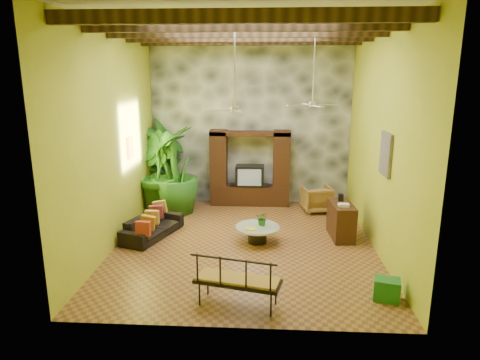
# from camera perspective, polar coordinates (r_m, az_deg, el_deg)

# --- Properties ---
(ground) EXTENTS (7.00, 7.00, 0.00)m
(ground) POSITION_cam_1_polar(r_m,az_deg,el_deg) (10.30, 0.65, -8.42)
(ground) COLOR brown
(ground) RESTS_ON ground
(ceiling) EXTENTS (6.00, 7.00, 0.02)m
(ceiling) POSITION_cam_1_polar(r_m,az_deg,el_deg) (9.58, 0.73, 20.42)
(ceiling) COLOR silver
(ceiling) RESTS_ON back_wall
(back_wall) EXTENTS (6.00, 0.02, 5.00)m
(back_wall) POSITION_cam_1_polar(r_m,az_deg,el_deg) (13.10, 1.42, 7.73)
(back_wall) COLOR #ABB829
(back_wall) RESTS_ON ground
(left_wall) EXTENTS (0.02, 7.00, 5.00)m
(left_wall) POSITION_cam_1_polar(r_m,az_deg,el_deg) (10.22, -16.45, 5.39)
(left_wall) COLOR #ABB829
(left_wall) RESTS_ON ground
(right_wall) EXTENTS (0.02, 7.00, 5.00)m
(right_wall) POSITION_cam_1_polar(r_m,az_deg,el_deg) (9.95, 18.28, 5.04)
(right_wall) COLOR #ABB829
(right_wall) RESTS_ON ground
(stone_accent_wall) EXTENTS (5.98, 0.10, 4.98)m
(stone_accent_wall) POSITION_cam_1_polar(r_m,az_deg,el_deg) (13.04, 1.41, 7.70)
(stone_accent_wall) COLOR #3C4044
(stone_accent_wall) RESTS_ON ground
(ceiling_beams) EXTENTS (5.95, 5.36, 0.22)m
(ceiling_beams) POSITION_cam_1_polar(r_m,az_deg,el_deg) (9.56, 0.73, 19.11)
(ceiling_beams) COLOR #3D2713
(ceiling_beams) RESTS_ON ceiling
(entertainment_center) EXTENTS (2.40, 0.55, 2.30)m
(entertainment_center) POSITION_cam_1_polar(r_m,az_deg,el_deg) (13.00, 1.32, 0.82)
(entertainment_center) COLOR black
(entertainment_center) RESTS_ON ground
(ceiling_fan_front) EXTENTS (1.28, 1.28, 1.86)m
(ceiling_fan_front) POSITION_cam_1_polar(r_m,az_deg,el_deg) (9.15, -0.69, 10.70)
(ceiling_fan_front) COLOR silver
(ceiling_fan_front) RESTS_ON ceiling
(ceiling_fan_back) EXTENTS (1.28, 1.28, 1.86)m
(ceiling_fan_back) POSITION_cam_1_polar(r_m,az_deg,el_deg) (10.79, 9.69, 11.01)
(ceiling_fan_back) COLOR silver
(ceiling_fan_back) RESTS_ON ceiling
(wall_art_mask) EXTENTS (0.06, 0.32, 0.55)m
(wall_art_mask) POSITION_cam_1_polar(r_m,az_deg,el_deg) (11.20, -14.42, 4.16)
(wall_art_mask) COLOR yellow
(wall_art_mask) RESTS_ON left_wall
(wall_art_painting) EXTENTS (0.06, 0.70, 0.90)m
(wall_art_painting) POSITION_cam_1_polar(r_m,az_deg,el_deg) (9.40, 18.86, 3.27)
(wall_art_painting) COLOR #295A98
(wall_art_painting) RESTS_ON right_wall
(sofa) EXTENTS (1.28, 1.97, 0.54)m
(sofa) POSITION_cam_1_polar(r_m,az_deg,el_deg) (10.84, -11.57, -6.03)
(sofa) COLOR black
(sofa) RESTS_ON ground
(wicker_armchair) EXTENTS (0.94, 0.96, 0.75)m
(wicker_armchair) POSITION_cam_1_polar(r_m,az_deg,el_deg) (12.69, 10.20, -2.49)
(wicker_armchair) COLOR brown
(wicker_armchair) RESTS_ON ground
(tall_plant_a) EXTENTS (1.57, 1.68, 2.65)m
(tall_plant_a) POSITION_cam_1_polar(r_m,az_deg,el_deg) (13.26, -9.79, 2.46)
(tall_plant_a) COLOR #1F5A17
(tall_plant_a) RESTS_ON ground
(tall_plant_b) EXTENTS (1.56, 1.64, 2.34)m
(tall_plant_b) POSITION_cam_1_polar(r_m,az_deg,el_deg) (12.48, -11.08, 0.97)
(tall_plant_b) COLOR #28681B
(tall_plant_b) RESTS_ON ground
(tall_plant_c) EXTENTS (1.44, 1.44, 2.53)m
(tall_plant_c) POSITION_cam_1_polar(r_m,az_deg,el_deg) (12.30, -8.75, 1.32)
(tall_plant_c) COLOR #245E18
(tall_plant_c) RESTS_ON ground
(coffee_table) EXTENTS (1.06, 1.06, 0.40)m
(coffee_table) POSITION_cam_1_polar(r_m,az_deg,el_deg) (10.27, 2.34, -6.95)
(coffee_table) COLOR black
(coffee_table) RESTS_ON ground
(centerpiece_plant) EXTENTS (0.37, 0.35, 0.34)m
(centerpiece_plant) POSITION_cam_1_polar(r_m,az_deg,el_deg) (10.25, 3.02, -5.14)
(centerpiece_plant) COLOR #23671B
(centerpiece_plant) RESTS_ON coffee_table
(yellow_tray) EXTENTS (0.30, 0.25, 0.03)m
(yellow_tray) POSITION_cam_1_polar(r_m,az_deg,el_deg) (10.02, 1.46, -6.55)
(yellow_tray) COLOR yellow
(yellow_tray) RESTS_ON coffee_table
(iron_bench) EXTENTS (1.56, 0.87, 0.57)m
(iron_bench) POSITION_cam_1_polar(r_m,az_deg,el_deg) (7.46, -0.34, -13.03)
(iron_bench) COLOR black
(iron_bench) RESTS_ON ground
(side_console) EXTENTS (0.56, 1.11, 0.87)m
(side_console) POSITION_cam_1_polar(r_m,az_deg,el_deg) (10.79, 13.34, -5.29)
(side_console) COLOR #3D2013
(side_console) RESTS_ON ground
(green_bin) EXTENTS (0.52, 0.44, 0.39)m
(green_bin) POSITION_cam_1_polar(r_m,az_deg,el_deg) (8.28, 18.97, -13.62)
(green_bin) COLOR #1F762D
(green_bin) RESTS_ON ground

